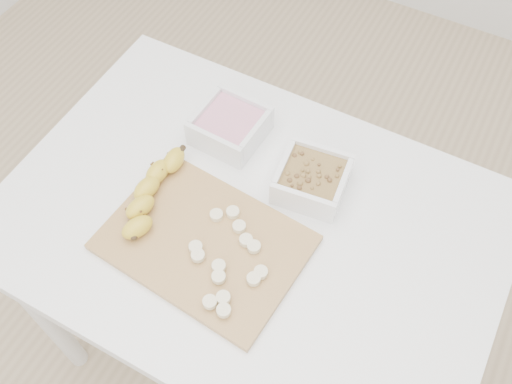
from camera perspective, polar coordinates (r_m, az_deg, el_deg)
The scene contains 7 objects.
ground at distance 1.83m, azimuth -0.46°, elevation -14.88°, with size 3.50×3.50×0.00m, color #C6AD89.
table at distance 1.23m, azimuth -0.67°, elevation -5.06°, with size 1.00×0.70×0.75m.
bowl_yogurt at distance 1.24m, azimuth -2.61°, elevation 6.65°, with size 0.15×0.15×0.07m.
bowl_granola at distance 1.16m, azimuth 5.63°, elevation 1.31°, with size 0.15×0.15×0.06m.
cutting_board at distance 1.11m, azimuth -5.17°, elevation -5.04°, with size 0.38×0.27×0.01m, color tan.
banana at distance 1.15m, azimuth -10.40°, elevation -0.14°, with size 0.06×0.22×0.04m, color gold, non-canonical shape.
banana_slices at distance 1.07m, azimuth -2.82°, elevation -6.77°, with size 0.16×0.21×0.02m.
Camera 1 is at (0.29, -0.51, 1.73)m, focal length 40.00 mm.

